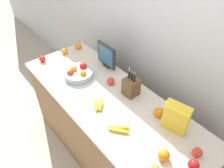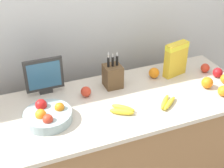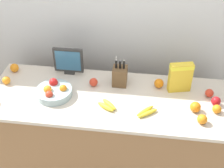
{
  "view_description": "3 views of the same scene",
  "coord_description": "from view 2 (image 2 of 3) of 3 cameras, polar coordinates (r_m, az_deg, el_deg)",
  "views": [
    {
      "loc": [
        1.11,
        -0.86,
        2.22
      ],
      "look_at": [
        -0.0,
        0.04,
        1.01
      ],
      "focal_mm": 35.0,
      "sensor_mm": 36.0,
      "label": 1
    },
    {
      "loc": [
        -0.63,
        -1.59,
        2.07
      ],
      "look_at": [
        0.02,
        0.05,
        0.99
      ],
      "focal_mm": 50.0,
      "sensor_mm": 36.0,
      "label": 2
    },
    {
      "loc": [
        0.3,
        -1.95,
        2.51
      ],
      "look_at": [
        0.04,
        0.05,
        0.97
      ],
      "focal_mm": 50.0,
      "sensor_mm": 36.0,
      "label": 3
    }
  ],
  "objects": [
    {
      "name": "wall_back",
      "position": [
        2.39,
        -5.43,
        12.69
      ],
      "size": [
        9.0,
        0.06,
        2.6
      ],
      "color": "silver",
      "rests_on": "ground_plane"
    },
    {
      "name": "counter",
      "position": [
        2.36,
        -0.07,
        -12.06
      ],
      "size": [
        1.98,
        0.74,
        0.87
      ],
      "color": "olive",
      "rests_on": "ground_plane"
    },
    {
      "name": "knife_block",
      "position": [
        2.22,
        0.13,
        1.53
      ],
      "size": [
        0.12,
        0.12,
        0.28
      ],
      "color": "brown",
      "rests_on": "counter"
    },
    {
      "name": "small_monitor",
      "position": [
        2.16,
        -12.32,
        1.52
      ],
      "size": [
        0.26,
        0.03,
        0.26
      ],
      "color": "#2D2D2D",
      "rests_on": "counter"
    },
    {
      "name": "cereal_box",
      "position": [
        2.38,
        11.6,
        4.73
      ],
      "size": [
        0.2,
        0.11,
        0.26
      ],
      "rotation": [
        0.0,
        0.0,
        0.24
      ],
      "color": "gold",
      "rests_on": "counter"
    },
    {
      "name": "fruit_bowl",
      "position": [
        1.95,
        -11.69,
        -5.67
      ],
      "size": [
        0.3,
        0.3,
        0.11
      ],
      "color": "#99B2B7",
      "rests_on": "counter"
    },
    {
      "name": "banana_bunch_left",
      "position": [
        1.99,
        1.93,
        -4.75
      ],
      "size": [
        0.17,
        0.16,
        0.04
      ],
      "rotation": [
        0.0,
        0.0,
        5.65
      ],
      "color": "yellow",
      "rests_on": "counter"
    },
    {
      "name": "banana_bunch_right",
      "position": [
        2.09,
        10.03,
        -3.37
      ],
      "size": [
        0.17,
        0.17,
        0.03
      ],
      "rotation": [
        0.0,
        0.0,
        0.68
      ],
      "color": "yellow",
      "rests_on": "counter"
    },
    {
      "name": "apple_leftmost",
      "position": [
        2.49,
        18.76,
        1.99
      ],
      "size": [
        0.07,
        0.07,
        0.07
      ],
      "primitive_type": "sphere",
      "color": "#A31419",
      "rests_on": "counter"
    },
    {
      "name": "apple_front",
      "position": [
        2.53,
        16.68,
        2.83
      ],
      "size": [
        0.07,
        0.07,
        0.07
      ],
      "primitive_type": "sphere",
      "color": "red",
      "rests_on": "counter"
    },
    {
      "name": "apple_middle",
      "position": [
        2.14,
        -4.8,
        -1.4
      ],
      "size": [
        0.07,
        0.07,
        0.07
      ],
      "primitive_type": "sphere",
      "color": "red",
      "rests_on": "counter"
    },
    {
      "name": "orange_mid_left",
      "position": [
        2.32,
        17.02,
        0.23
      ],
      "size": [
        0.08,
        0.08,
        0.08
      ],
      "primitive_type": "sphere",
      "color": "orange",
      "rests_on": "counter"
    },
    {
      "name": "orange_front_left",
      "position": [
        2.27,
        19.69,
        -1.2
      ],
      "size": [
        0.08,
        0.08,
        0.08
      ],
      "primitive_type": "sphere",
      "color": "orange",
      "rests_on": "counter"
    },
    {
      "name": "orange_front_center",
      "position": [
        2.37,
        7.68,
        2.04
      ],
      "size": [
        0.08,
        0.08,
        0.08
      ],
      "primitive_type": "sphere",
      "color": "orange",
      "rests_on": "counter"
    }
  ]
}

